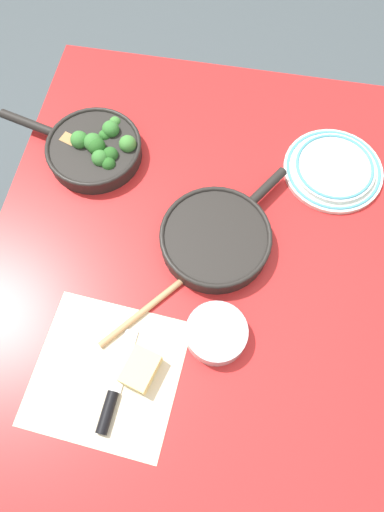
{
  "coord_description": "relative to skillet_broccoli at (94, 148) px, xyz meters",
  "views": [
    {
      "loc": [
        -0.42,
        -0.07,
        1.75
      ],
      "look_at": [
        0.0,
        0.0,
        0.78
      ],
      "focal_mm": 32.0,
      "sensor_mm": 36.0,
      "label": 1
    }
  ],
  "objects": [
    {
      "name": "ground_plane",
      "position": [
        -0.25,
        -0.3,
        -0.79
      ],
      "size": [
        14.0,
        14.0,
        0.0
      ],
      "primitive_type": "plane",
      "color": "#424C51"
    },
    {
      "name": "wooden_spoon",
      "position": [
        -0.32,
        -0.28,
        -0.02
      ],
      "size": [
        0.29,
        0.25,
        0.02
      ],
      "rotation": [
        0.0,
        0.0,
        5.59
      ],
      "color": "tan",
      "rests_on": "dining_table_red"
    },
    {
      "name": "skillet_eggs",
      "position": [
        -0.2,
        -0.35,
        -0.0
      ],
      "size": [
        0.35,
        0.28,
        0.05
      ],
      "rotation": [
        0.0,
        0.0,
        5.71
      ],
      "color": "black",
      "rests_on": "dining_table_red"
    },
    {
      "name": "dining_table_red",
      "position": [
        -0.25,
        -0.3,
        -0.11
      ],
      "size": [
        1.25,
        0.98,
        0.76
      ],
      "color": "red",
      "rests_on": "ground_plane"
    },
    {
      "name": "grater_knife",
      "position": [
        -0.59,
        -0.19,
        -0.02
      ],
      "size": [
        0.22,
        0.04,
        0.02
      ],
      "rotation": [
        0.0,
        0.0,
        6.22
      ],
      "color": "silver",
      "rests_on": "dining_table_red"
    },
    {
      "name": "cheese_block",
      "position": [
        -0.53,
        -0.24,
        -0.01
      ],
      "size": [
        0.1,
        0.08,
        0.04
      ],
      "color": "#EFD67A",
      "rests_on": "dining_table_red"
    },
    {
      "name": "skillet_broccoli",
      "position": [
        0.0,
        0.0,
        0.0
      ],
      "size": [
        0.25,
        0.4,
        0.08
      ],
      "rotation": [
        0.0,
        0.0,
        1.32
      ],
      "color": "black",
      "rests_on": "dining_table_red"
    },
    {
      "name": "parchment_sheet",
      "position": [
        -0.54,
        -0.17,
        -0.03
      ],
      "size": [
        0.32,
        0.33,
        0.0
      ],
      "color": "beige",
      "rests_on": "dining_table_red"
    },
    {
      "name": "prep_bowl_steel",
      "position": [
        -0.42,
        -0.38,
        -0.01
      ],
      "size": [
        0.13,
        0.13,
        0.04
      ],
      "color": "#B7B7BC",
      "rests_on": "dining_table_red"
    },
    {
      "name": "dinner_plate_stack",
      "position": [
        0.06,
        -0.62,
        -0.02
      ],
      "size": [
        0.25,
        0.25,
        0.03
      ],
      "color": "silver",
      "rests_on": "dining_table_red"
    }
  ]
}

